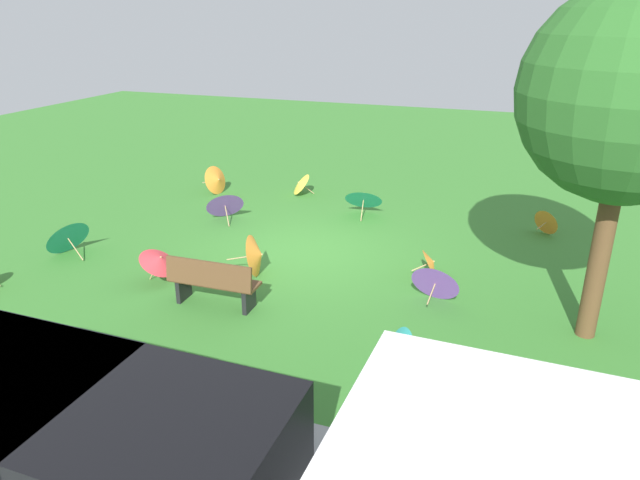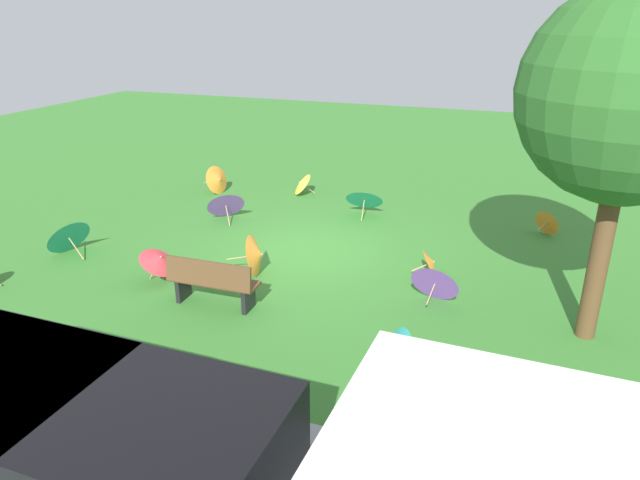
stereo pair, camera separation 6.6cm
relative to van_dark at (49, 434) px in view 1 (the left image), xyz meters
name	(u,v)px [view 1 (the left image)]	position (x,y,z in m)	size (l,w,h in m)	color
ground	(306,252)	(0.05, -7.19, -0.91)	(40.00, 40.00, 0.00)	#387A2D
van_dark	(49,434)	(0.00, 0.00, 0.00)	(4.63, 2.17, 1.53)	black
park_bench	(213,282)	(0.67, -4.39, -0.45)	(1.61, 0.51, 0.90)	brown
shade_tree	(631,95)	(-5.37, -5.57, 2.85)	(3.07, 3.07, 5.31)	brown
parasol_yellow_0	(300,183)	(1.67, -10.94, -0.59)	(0.78, 0.84, 0.62)	tan
parasol_orange_1	(217,180)	(3.88, -10.26, -0.51)	(0.81, 0.85, 0.80)	tan
parasol_teal_0	(364,197)	(-0.48, -9.85, -0.41)	(1.02, 0.93, 0.87)	tan
parasol_orange_2	(431,263)	(-2.67, -6.91, -0.63)	(0.61, 0.66, 0.57)	tan
parasol_teal_2	(398,349)	(-2.75, -3.63, -0.59)	(0.68, 0.72, 0.65)	tan
parasol_orange_3	(257,255)	(0.50, -5.81, -0.49)	(0.87, 0.88, 0.84)	tan
parasol_purple_1	(224,203)	(2.64, -8.41, -0.48)	(1.16, 1.12, 0.85)	tan
parasol_teal_3	(66,235)	(4.71, -5.36, -0.48)	(1.03, 1.11, 0.86)	tan
parasol_purple_2	(437,280)	(-2.93, -5.88, -0.49)	(0.93, 0.81, 0.83)	tan
parasol_orange_5	(547,222)	(-4.78, -10.06, -0.61)	(0.65, 0.60, 0.61)	tan
parasol_red_3	(159,260)	(2.10, -4.90, -0.46)	(0.76, 0.78, 0.72)	tan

